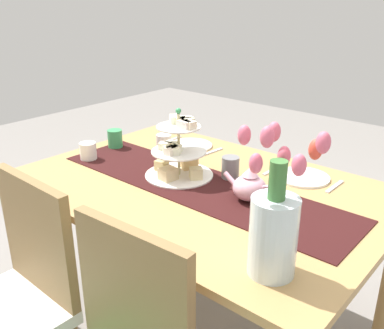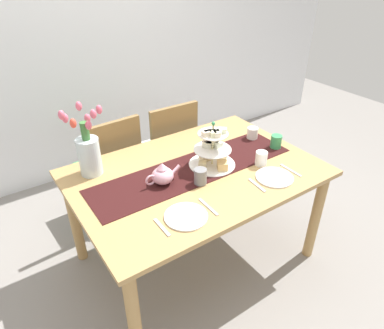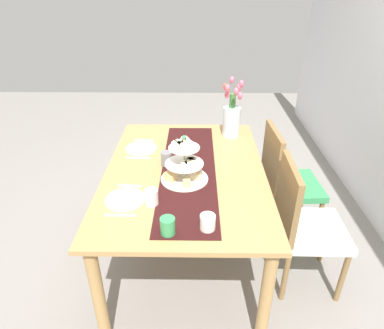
# 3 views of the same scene
# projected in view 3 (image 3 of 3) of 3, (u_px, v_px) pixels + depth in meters

# --- Properties ---
(ground_plane) EXTENTS (8.00, 8.00, 0.00)m
(ground_plane) POSITION_uv_depth(u_px,v_px,m) (186.00, 252.00, 2.62)
(ground_plane) COLOR gray
(dining_table) EXTENTS (1.53, 1.05, 0.74)m
(dining_table) POSITION_uv_depth(u_px,v_px,m) (185.00, 182.00, 2.30)
(dining_table) COLOR tan
(dining_table) RESTS_ON ground_plane
(chair_left) EXTENTS (0.44, 0.44, 0.91)m
(chair_left) POSITION_uv_depth(u_px,v_px,m) (284.00, 179.00, 2.60)
(chair_left) COLOR olive
(chair_left) RESTS_ON ground_plane
(chair_right) EXTENTS (0.43, 0.43, 0.91)m
(chair_right) POSITION_uv_depth(u_px,v_px,m) (302.00, 222.00, 2.15)
(chair_right) COLOR olive
(chair_right) RESTS_ON ground_plane
(table_runner) EXTENTS (1.37, 0.35, 0.00)m
(table_runner) POSITION_uv_depth(u_px,v_px,m) (189.00, 169.00, 2.25)
(table_runner) COLOR black
(table_runner) RESTS_ON dining_table
(tiered_cake_stand) EXTENTS (0.30, 0.30, 0.30)m
(tiered_cake_stand) POSITION_uv_depth(u_px,v_px,m) (184.00, 165.00, 2.09)
(tiered_cake_stand) COLOR beige
(tiered_cake_stand) RESTS_ON table_runner
(teapot) EXTENTS (0.24, 0.13, 0.14)m
(teapot) POSITION_uv_depth(u_px,v_px,m) (186.00, 145.00, 2.43)
(teapot) COLOR #E5A8BC
(teapot) RESTS_ON table_runner
(tulip_vase) EXTENTS (0.25, 0.15, 0.45)m
(tulip_vase) POSITION_uv_depth(u_px,v_px,m) (232.00, 117.00, 2.65)
(tulip_vase) COLOR silver
(tulip_vase) RESTS_ON dining_table
(cream_jug) EXTENTS (0.08, 0.08, 0.08)m
(cream_jug) POSITION_uv_depth(u_px,v_px,m) (208.00, 222.00, 1.71)
(cream_jug) COLOR white
(cream_jug) RESTS_ON dining_table
(dinner_plate_left) EXTENTS (0.23, 0.23, 0.01)m
(dinner_plate_left) POSITION_uv_depth(u_px,v_px,m) (141.00, 148.00, 2.51)
(dinner_plate_left) COLOR white
(dinner_plate_left) RESTS_ON dining_table
(fork_left) EXTENTS (0.02, 0.15, 0.01)m
(fork_left) POSITION_uv_depth(u_px,v_px,m) (144.00, 140.00, 2.64)
(fork_left) COLOR silver
(fork_left) RESTS_ON dining_table
(knife_left) EXTENTS (0.02, 0.17, 0.01)m
(knife_left) POSITION_uv_depth(u_px,v_px,m) (138.00, 158.00, 2.39)
(knife_left) COLOR silver
(knife_left) RESTS_ON dining_table
(dinner_plate_right) EXTENTS (0.23, 0.23, 0.01)m
(dinner_plate_right) POSITION_uv_depth(u_px,v_px,m) (125.00, 199.00, 1.95)
(dinner_plate_right) COLOR white
(dinner_plate_right) RESTS_ON dining_table
(fork_right) EXTENTS (0.03, 0.15, 0.01)m
(fork_right) POSITION_uv_depth(u_px,v_px,m) (129.00, 186.00, 2.07)
(fork_right) COLOR silver
(fork_right) RESTS_ON dining_table
(knife_right) EXTENTS (0.02, 0.17, 0.01)m
(knife_right) POSITION_uv_depth(u_px,v_px,m) (120.00, 215.00, 1.82)
(knife_right) COLOR silver
(knife_right) RESTS_ON dining_table
(mug_grey) EXTENTS (0.08, 0.08, 0.09)m
(mug_grey) POSITION_uv_depth(u_px,v_px,m) (166.00, 158.00, 2.28)
(mug_grey) COLOR slate
(mug_grey) RESTS_ON table_runner
(mug_white_text) EXTENTS (0.08, 0.08, 0.09)m
(mug_white_text) POSITION_uv_depth(u_px,v_px,m) (152.00, 197.00, 1.89)
(mug_white_text) COLOR white
(mug_white_text) RESTS_ON dining_table
(mug_orange) EXTENTS (0.08, 0.08, 0.09)m
(mug_orange) POSITION_uv_depth(u_px,v_px,m) (168.00, 226.00, 1.67)
(mug_orange) COLOR #389356
(mug_orange) RESTS_ON dining_table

